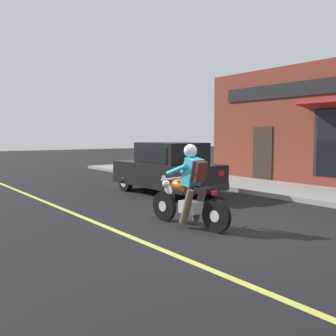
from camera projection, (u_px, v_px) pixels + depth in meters
The scene contains 5 objects.
ground_plane at pixel (218, 227), 7.71m from camera, with size 80.00×80.00×0.00m, color black.
sidewalk_curb at pixel (265, 187), 13.01m from camera, with size 2.60×22.00×0.14m, color gray.
lane_stripe at pixel (72, 213), 9.07m from camera, with size 0.12×19.80×0.01m, color #D1C64C.
motorcycle_with_rider at pixel (190, 192), 7.69m from camera, with size 0.64×2.02×1.62m.
car_hatchback at pixel (168, 169), 11.95m from camera, with size 1.69×3.80×1.57m.
Camera 1 is at (-5.27, -5.55, 1.80)m, focal length 42.00 mm.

